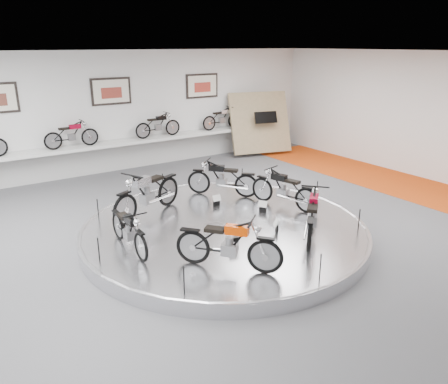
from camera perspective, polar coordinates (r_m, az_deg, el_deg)
floor at (r=9.81m, az=1.04°, el=-6.46°), size 16.00×16.00×0.00m
ceiling at (r=8.87m, az=1.20°, el=17.61°), size 16.00×16.00×0.00m
wall_back at (r=15.30m, az=-14.36°, el=10.03°), size 16.00×0.00×16.00m
wall_right at (r=15.13m, az=27.07°, el=8.48°), size 0.00×14.00×14.00m
orange_carpet_strip at (r=14.55m, az=23.56°, el=0.50°), size 2.40×12.60×0.01m
dado_band at (r=15.55m, az=-13.90°, el=4.74°), size 15.68×0.04×1.10m
display_platform at (r=9.97m, az=0.05°, el=-5.07°), size 6.40×6.40×0.30m
platform_rim at (r=9.92m, az=0.05°, el=-4.44°), size 6.40×6.40×0.10m
shelf at (r=15.19m, az=-13.66°, el=6.18°), size 11.00×0.55×0.10m
poster_center at (r=15.17m, az=-14.52°, el=12.62°), size 1.35×0.06×0.88m
poster_right at (r=16.68m, az=-2.86°, el=13.68°), size 1.35×0.06×0.88m
display_panel at (r=17.36m, az=4.72°, el=9.02°), size 2.56×1.52×2.30m
shelf_bike_b at (r=14.67m, az=-19.28°, el=6.88°), size 1.22×0.43×0.73m
shelf_bike_c at (r=15.68m, az=-8.61°, el=8.43°), size 1.22×0.43×0.73m
shelf_bike_d at (r=17.00m, az=-0.29°, el=9.43°), size 1.22×0.43×0.73m
bike_a at (r=10.91m, az=7.83°, el=0.44°), size 1.00×1.72×0.96m
bike_b at (r=11.63m, az=-0.23°, el=1.81°), size 1.53×1.62×0.97m
bike_c at (r=10.42m, az=-9.97°, el=-0.08°), size 2.02×1.40×1.12m
bike_d at (r=8.78m, az=-12.36°, el=-4.78°), size 0.53×1.48×0.87m
bike_e at (r=7.86m, az=0.57°, el=-6.72°), size 1.55×1.69×1.00m
bike_f at (r=9.26m, az=11.49°, el=-2.96°), size 1.70×1.61×1.02m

